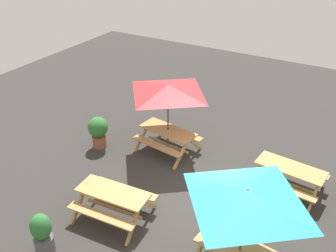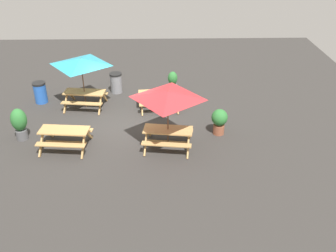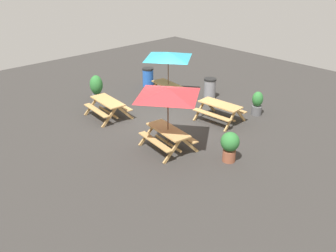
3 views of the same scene
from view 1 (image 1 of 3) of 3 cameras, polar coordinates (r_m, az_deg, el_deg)
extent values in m
plane|color=#33302D|center=(10.07, 4.67, -11.63)|extent=(24.00, 24.00, 0.00)
cube|color=tan|center=(8.05, 10.89, -18.12)|extent=(1.87, 0.91, 0.05)
cube|color=tan|center=(8.62, 12.46, -17.12)|extent=(1.82, 0.47, 0.04)
cube|color=tan|center=(8.77, 7.11, -16.19)|extent=(0.16, 0.80, 0.81)
cylinder|color=brown|center=(7.76, 11.18, -16.08)|extent=(0.04, 0.04, 2.30)
pyramid|color=teal|center=(7.08, 11.99, -10.36)|extent=(2.23, 2.23, 0.28)
cube|color=tan|center=(11.64, 0.00, -0.68)|extent=(1.88, 0.93, 0.05)
cube|color=tan|center=(11.43, -1.69, -3.04)|extent=(1.82, 0.50, 0.04)
cube|color=tan|center=(12.17, 1.58, -0.82)|extent=(1.82, 0.50, 0.04)
cube|color=tan|center=(12.02, -4.01, -1.74)|extent=(0.17, 0.80, 0.81)
cube|color=tan|center=(12.49, -1.81, -0.36)|extent=(0.17, 0.80, 0.81)
cube|color=tan|center=(11.20, 2.02, -4.31)|extent=(0.17, 0.80, 0.81)
cube|color=tan|center=(11.70, 4.12, -2.71)|extent=(0.17, 0.80, 0.81)
cube|color=tan|center=(11.91, 0.00, -2.84)|extent=(1.56, 0.28, 0.06)
cylinder|color=brown|center=(11.44, 0.00, 1.09)|extent=(0.04, 0.04, 2.30)
pyramid|color=red|center=(10.99, 0.00, 5.71)|extent=(2.25, 2.25, 0.28)
cube|color=tan|center=(9.31, -8.41, -9.99)|extent=(1.85, 0.84, 0.05)
cube|color=tan|center=(9.17, -10.19, -13.32)|extent=(1.81, 0.40, 0.04)
cube|color=tan|center=(9.84, -6.52, -9.47)|extent=(1.81, 0.40, 0.04)
cube|color=tan|center=(9.71, -13.37, -11.47)|extent=(0.12, 0.80, 0.81)
cube|color=tan|center=(10.14, -10.85, -9.10)|extent=(0.12, 0.80, 0.81)
cube|color=tan|center=(9.00, -5.24, -14.59)|extent=(0.12, 0.80, 0.81)
cube|color=tan|center=(9.46, -2.97, -11.84)|extent=(0.12, 0.80, 0.81)
cube|color=tan|center=(9.65, -8.18, -12.36)|extent=(1.56, 0.19, 0.06)
cube|color=tan|center=(10.52, 18.21, -6.09)|extent=(1.86, 0.87, 0.05)
cube|color=tan|center=(10.26, 16.92, -8.92)|extent=(1.82, 0.43, 0.04)
cube|color=tan|center=(11.13, 18.92, -5.91)|extent=(1.82, 0.43, 0.04)
cube|color=tan|center=(10.63, 13.29, -7.35)|extent=(0.14, 0.80, 0.81)
cube|color=tan|center=(11.19, 14.80, -5.45)|extent=(0.14, 0.80, 0.81)
cube|color=tan|center=(10.32, 21.30, -10.10)|extent=(0.14, 0.80, 0.81)
cube|color=tan|center=(10.91, 22.40, -7.98)|extent=(0.14, 0.80, 0.81)
cube|color=tan|center=(10.82, 17.78, -8.33)|extent=(1.56, 0.22, 0.06)
cylinder|color=#935138|center=(12.31, -10.41, -2.31)|extent=(0.44, 0.44, 0.40)
ellipsoid|color=#2D7233|center=(12.04, -10.63, -0.18)|extent=(0.63, 0.63, 0.66)
cylinder|color=#59595B|center=(9.19, -18.28, -16.71)|extent=(0.44, 0.44, 0.40)
ellipsoid|color=#2D7233|center=(8.83, -18.83, -14.34)|extent=(0.46, 0.46, 0.65)
camera|label=2|loc=(21.06, 20.02, 31.24)|focal=40.00mm
camera|label=3|loc=(21.65, -10.56, 28.90)|focal=40.00mm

